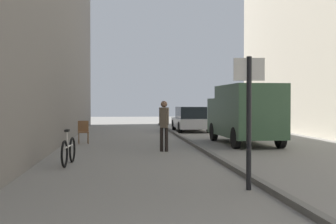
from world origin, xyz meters
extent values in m
plane|color=gray|center=(0.00, 12.00, 0.00)|extent=(80.00, 80.00, 0.00)
cube|color=#615F5B|center=(1.58, 12.00, 0.06)|extent=(0.16, 40.00, 0.12)
cylinder|color=black|center=(0.13, 13.02, 0.41)|extent=(0.12, 0.12, 0.83)
cylinder|color=black|center=(0.30, 12.95, 0.41)|extent=(0.12, 0.12, 0.83)
cube|color=brown|center=(0.21, 12.98, 1.18)|extent=(0.29, 0.27, 0.71)
cylinder|color=brown|center=(0.10, 13.03, 1.23)|extent=(0.10, 0.10, 0.60)
cylinder|color=brown|center=(0.33, 12.94, 1.23)|extent=(0.10, 0.10, 0.60)
sphere|color=brown|center=(0.21, 12.98, 1.65)|extent=(0.23, 0.23, 0.23)
cube|color=#335138|center=(3.77, 14.85, 1.37)|extent=(2.02, 3.78, 2.06)
cube|color=#335138|center=(3.69, 17.44, 1.11)|extent=(1.96, 1.50, 1.55)
cube|color=black|center=(3.68, 17.95, 1.45)|extent=(1.61, 0.08, 0.68)
cylinder|color=black|center=(2.84, 17.27, 0.40)|extent=(0.24, 0.81, 0.80)
cylinder|color=black|center=(4.56, 17.32, 0.40)|extent=(0.24, 0.81, 0.80)
cylinder|color=black|center=(2.94, 13.67, 0.40)|extent=(0.24, 0.81, 0.80)
cylinder|color=black|center=(4.66, 13.71, 0.40)|extent=(0.24, 0.81, 0.80)
cube|color=#B7B7BC|center=(2.81, 24.00, 0.49)|extent=(1.83, 4.21, 0.55)
cube|color=black|center=(2.81, 24.00, 1.11)|extent=(1.53, 2.53, 0.68)
cylinder|color=black|center=(1.98, 25.42, 0.32)|extent=(0.20, 0.64, 0.64)
cylinder|color=black|center=(3.62, 25.43, 0.32)|extent=(0.20, 0.64, 0.64)
cylinder|color=black|center=(2.00, 22.57, 0.32)|extent=(0.20, 0.64, 0.64)
cylinder|color=black|center=(3.64, 22.58, 0.32)|extent=(0.20, 0.64, 0.64)
cylinder|color=black|center=(1.22, 5.86, 1.30)|extent=(0.10, 0.10, 2.60)
cube|color=white|center=(1.22, 5.86, 2.35)|extent=(0.60, 0.11, 0.44)
torus|color=black|center=(-2.65, 10.35, 0.36)|extent=(0.12, 0.72, 0.72)
torus|color=black|center=(-2.73, 9.30, 0.36)|extent=(0.12, 0.72, 0.72)
cylinder|color=silver|center=(-2.69, 9.82, 0.51)|extent=(0.13, 0.95, 0.05)
cylinder|color=silver|center=(-2.71, 9.64, 0.73)|extent=(0.04, 0.04, 0.40)
cube|color=black|center=(-2.71, 9.64, 0.95)|extent=(0.12, 0.25, 0.06)
cylinder|color=brown|center=(-2.63, 16.18, 0.23)|extent=(0.04, 0.04, 0.45)
cylinder|color=brown|center=(-3.00, 16.13, 0.23)|extent=(0.04, 0.04, 0.45)
cylinder|color=brown|center=(-2.67, 16.55, 0.23)|extent=(0.04, 0.04, 0.45)
cylinder|color=brown|center=(-3.04, 16.51, 0.23)|extent=(0.04, 0.04, 0.45)
cube|color=brown|center=(-2.83, 16.34, 0.47)|extent=(0.49, 0.49, 0.04)
cube|color=brown|center=(-2.86, 16.54, 0.71)|extent=(0.44, 0.09, 0.45)
camera|label=1|loc=(-1.23, -2.81, 1.71)|focal=48.88mm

